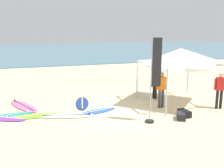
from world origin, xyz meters
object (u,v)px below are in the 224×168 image
object	(u,v)px
surfboard_lime	(31,116)
surfboard_navy	(82,103)
canopy_tent	(180,56)
surfboard_white	(67,116)
gear_bag_by_pole	(184,113)
surfboard_pink	(23,106)
surfboard_teal	(4,116)
banner_flag	(154,84)
gear_bag_near_tent	(181,116)
person_yellow	(155,80)
person_orange	(161,87)
surfboard_blue	(96,111)
person_red	(220,88)

from	to	relation	value
surfboard_lime	surfboard_navy	bearing A→B (deg)	27.50
canopy_tent	surfboard_white	size ratio (longest dim) A/B	1.32
surfboard_navy	gear_bag_by_pole	bearing A→B (deg)	-40.45
surfboard_navy	surfboard_white	bearing A→B (deg)	-120.99
surfboard_pink	surfboard_navy	distance (m)	2.82
surfboard_navy	surfboard_teal	world-z (taller)	same
canopy_tent	surfboard_navy	size ratio (longest dim) A/B	1.36
canopy_tent	surfboard_teal	bearing A→B (deg)	176.93
surfboard_pink	surfboard_lime	bearing A→B (deg)	-78.46
banner_flag	gear_bag_near_tent	xyz separation A→B (m)	(1.27, -0.09, -1.43)
canopy_tent	person_yellow	bearing A→B (deg)	119.93
canopy_tent	person_orange	distance (m)	1.85
person_yellow	surfboard_blue	bearing A→B (deg)	-159.96
surfboard_teal	surfboard_navy	bearing A→B (deg)	15.36
surfboard_blue	banner_flag	world-z (taller)	banner_flag
surfboard_teal	person_yellow	bearing A→B (deg)	5.85
person_yellow	person_orange	bearing A→B (deg)	-106.53
surfboard_navy	banner_flag	bearing A→B (deg)	-57.38
banner_flag	gear_bag_near_tent	world-z (taller)	banner_flag
person_red	person_orange	size ratio (longest dim) A/B	1.00
surfboard_pink	gear_bag_by_pole	bearing A→B (deg)	-28.67
banner_flag	surfboard_teal	bearing A→B (deg)	157.06
person_yellow	gear_bag_near_tent	distance (m)	3.41
canopy_tent	surfboard_teal	world-z (taller)	canopy_tent
surfboard_lime	surfboard_teal	size ratio (longest dim) A/B	0.98
person_red	gear_bag_near_tent	distance (m)	2.76
surfboard_white	surfboard_teal	bearing A→B (deg)	164.39
surfboard_pink	gear_bag_near_tent	size ratio (longest dim) A/B	4.35
surfboard_white	surfboard_teal	world-z (taller)	same
surfboard_pink	person_yellow	world-z (taller)	person_yellow
surfboard_lime	surfboard_blue	bearing A→B (deg)	-4.71
canopy_tent	person_yellow	xyz separation A→B (m)	(-0.69, 1.20, -1.40)
banner_flag	surfboard_navy	bearing A→B (deg)	122.62
surfboard_blue	person_yellow	world-z (taller)	person_yellow
surfboard_white	person_yellow	bearing A→B (deg)	16.71
surfboard_navy	person_yellow	distance (m)	4.01
surfboard_blue	person_yellow	xyz separation A→B (m)	(3.55, 1.30, 0.95)
surfboard_navy	surfboard_teal	xyz separation A→B (m)	(-3.55, -0.97, -0.00)
surfboard_lime	gear_bag_by_pole	size ratio (longest dim) A/B	3.97
surfboard_navy	person_yellow	xyz separation A→B (m)	(3.89, -0.21, 0.95)
surfboard_blue	gear_bag_by_pole	bearing A→B (deg)	-26.44
surfboard_navy	banner_flag	distance (m)	4.31
surfboard_teal	surfboard_lime	bearing A→B (deg)	-15.47
canopy_tent	surfboard_navy	distance (m)	5.34
surfboard_teal	canopy_tent	bearing A→B (deg)	-3.07
surfboard_lime	surfboard_blue	xyz separation A→B (m)	(2.79, -0.23, 0.00)
canopy_tent	person_red	distance (m)	2.35
surfboard_navy	person_orange	size ratio (longest dim) A/B	1.40
surfboard_white	banner_flag	size ratio (longest dim) A/B	0.73
surfboard_pink	surfboard_white	size ratio (longest dim) A/B	1.06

